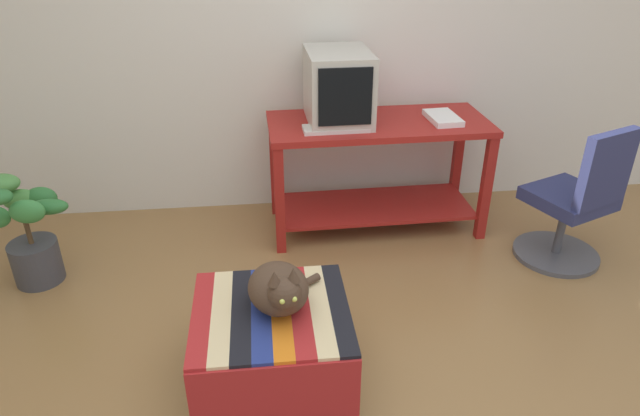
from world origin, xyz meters
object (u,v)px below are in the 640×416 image
object	(u,v)px
potted_plant	(29,233)
office_chair	(575,205)
cat	(280,289)
ottoman_with_blanket	(273,346)
book	(443,118)
desk	(377,156)
keyboard	(336,129)
tv_monitor	(338,87)

from	to	relation	value
potted_plant	office_chair	xyz separation A→B (m)	(3.18, -0.16, 0.08)
cat	potted_plant	xyz separation A→B (m)	(-1.39, 0.96, -0.20)
ottoman_with_blanket	office_chair	distance (m)	2.02
ottoman_with_blanket	book	bearing A→B (deg)	49.64
ottoman_with_blanket	potted_plant	xyz separation A→B (m)	(-1.34, 0.97, 0.11)
book	office_chair	distance (m)	0.95
office_chair	desk	bearing A→B (deg)	-50.50
keyboard	cat	world-z (taller)	keyboard
keyboard	ottoman_with_blanket	bearing A→B (deg)	-111.41
ottoman_with_blanket	tv_monitor	bearing A→B (deg)	71.19
desk	office_chair	bearing A→B (deg)	-29.25
potted_plant	desk	bearing A→B (deg)	11.42
book	potted_plant	size ratio (longest dim) A/B	0.44
cat	office_chair	distance (m)	1.97
book	keyboard	bearing A→B (deg)	-175.22
desk	tv_monitor	xyz separation A→B (m)	(-0.26, 0.04, 0.45)
cat	book	bearing A→B (deg)	39.46
desk	office_chair	size ratio (longest dim) A/B	1.59
tv_monitor	ottoman_with_blanket	xyz separation A→B (m)	(-0.49, -1.44, -0.76)
desk	potted_plant	size ratio (longest dim) A/B	2.13
tv_monitor	office_chair	size ratio (longest dim) A/B	0.60
book	cat	bearing A→B (deg)	-133.17
ottoman_with_blanket	office_chair	bearing A→B (deg)	23.92
tv_monitor	potted_plant	distance (m)	2.00
tv_monitor	ottoman_with_blanket	size ratio (longest dim) A/B	0.78
ottoman_with_blanket	potted_plant	world-z (taller)	potted_plant
desk	book	xyz separation A→B (m)	(0.41, -0.04, 0.26)
book	ottoman_with_blanket	distance (m)	1.87
office_chair	ottoman_with_blanket	bearing A→B (deg)	1.58
book	office_chair	size ratio (longest dim) A/B	0.33
desk	office_chair	xyz separation A→B (m)	(1.09, -0.58, -0.13)
potted_plant	office_chair	bearing A→B (deg)	-2.86
potted_plant	book	bearing A→B (deg)	8.76
book	potted_plant	world-z (taller)	book
desk	potted_plant	xyz separation A→B (m)	(-2.09, -0.42, -0.20)
book	office_chair	world-z (taller)	office_chair
cat	tv_monitor	bearing A→B (deg)	61.56
desk	tv_monitor	distance (m)	0.52
ottoman_with_blanket	potted_plant	bearing A→B (deg)	144.10
keyboard	cat	bearing A→B (deg)	-109.81
keyboard	potted_plant	xyz separation A→B (m)	(-1.80, -0.28, -0.46)
cat	office_chair	world-z (taller)	office_chair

